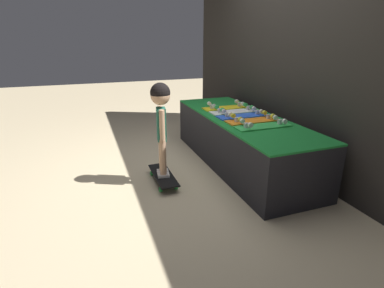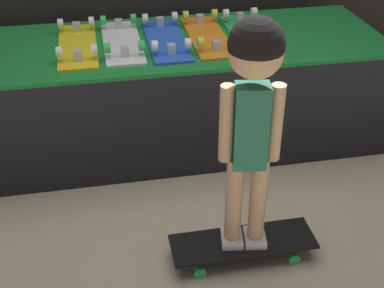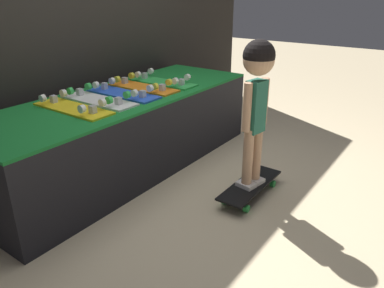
{
  "view_description": "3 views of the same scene",
  "coord_description": "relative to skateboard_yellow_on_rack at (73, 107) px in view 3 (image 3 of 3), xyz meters",
  "views": [
    {
      "loc": [
        3.13,
        -1.21,
        1.54
      ],
      "look_at": [
        0.09,
        -0.11,
        0.38
      ],
      "focal_mm": 28.0,
      "sensor_mm": 36.0,
      "label": 1
    },
    {
      "loc": [
        -0.38,
        -2.17,
        1.71
      ],
      "look_at": [
        0.02,
        -0.1,
        0.37
      ],
      "focal_mm": 50.0,
      "sensor_mm": 36.0,
      "label": 2
    },
    {
      "loc": [
        -2.0,
        -1.52,
        1.41
      ],
      "look_at": [
        -0.01,
        -0.1,
        0.37
      ],
      "focal_mm": 35.0,
      "sensor_mm": 36.0,
      "label": 3
    }
  ],
  "objects": [
    {
      "name": "skateboard_on_floor",
      "position": [
        0.64,
        -1.06,
        -0.57
      ],
      "size": [
        0.64,
        0.2,
        0.09
      ],
      "color": "black",
      "rests_on": "ground_plane"
    },
    {
      "name": "skateboard_blue_on_rack",
      "position": [
        0.47,
        -0.01,
        0.0
      ],
      "size": [
        0.2,
        0.63,
        0.09
      ],
      "color": "blue",
      "rests_on": "display_rack"
    },
    {
      "name": "child",
      "position": [
        0.64,
        -1.06,
        0.16
      ],
      "size": [
        0.24,
        0.21,
        1.02
      ],
      "rotation": [
        0.0,
        0.0,
        -0.16
      ],
      "color": "silver",
      "rests_on": "skateboard_on_floor"
    },
    {
      "name": "skateboard_orange_on_rack",
      "position": [
        0.71,
        -0.0,
        0.0
      ],
      "size": [
        0.2,
        0.63,
        0.09
      ],
      "color": "orange",
      "rests_on": "display_rack"
    },
    {
      "name": "skateboard_white_on_rack",
      "position": [
        0.24,
        0.01,
        0.0
      ],
      "size": [
        0.2,
        0.63,
        0.09
      ],
      "color": "white",
      "rests_on": "display_rack"
    },
    {
      "name": "display_rack",
      "position": [
        0.47,
        -0.01,
        -0.33
      ],
      "size": [
        2.43,
        0.82,
        0.62
      ],
      "color": "black",
      "rests_on": "ground_plane"
    },
    {
      "name": "skateboard_green_on_rack",
      "position": [
        0.94,
        -0.01,
        0.0
      ],
      "size": [
        0.2,
        0.63,
        0.09
      ],
      "color": "green",
      "rests_on": "display_rack"
    },
    {
      "name": "back_wall",
      "position": [
        0.47,
        0.56,
        0.54
      ],
      "size": [
        5.2,
        0.1,
        2.36
      ],
      "color": "black",
      "rests_on": "ground_plane"
    },
    {
      "name": "ground_plane",
      "position": [
        0.47,
        -0.58,
        -0.64
      ],
      "size": [
        16.0,
        16.0,
        0.0
      ],
      "primitive_type": "plane",
      "color": "beige"
    },
    {
      "name": "skateboard_yellow_on_rack",
      "position": [
        0.0,
        0.0,
        0.0
      ],
      "size": [
        0.2,
        0.63,
        0.09
      ],
      "color": "yellow",
      "rests_on": "display_rack"
    }
  ]
}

